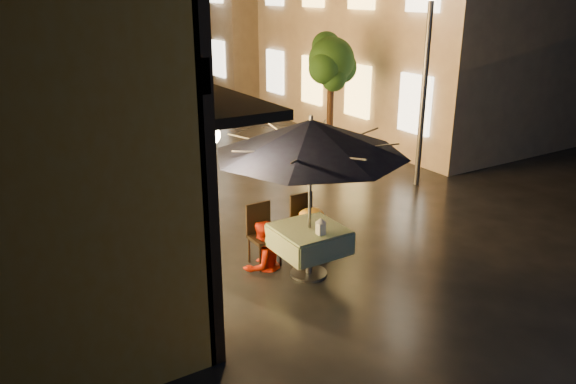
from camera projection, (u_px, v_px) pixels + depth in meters
ground at (369, 248)px, 9.41m from camera, size 90.00×90.00×0.00m
east_building_near at (429, 13)px, 17.16m from camera, size 7.30×9.30×6.80m
street_tree at (332, 63)px, 13.39m from camera, size 1.43×1.20×3.15m
streetlamp_near at (427, 50)px, 11.50m from camera, size 0.36×0.36×4.23m
streetlamp_far at (196, 22)px, 21.10m from camera, size 0.36×0.36×4.23m
cafe_table at (309, 239)px, 8.34m from camera, size 0.99×0.99×0.78m
patio_umbrella at (311, 137)px, 7.81m from camera, size 2.79×2.79×2.46m
cafe_chair_left at (262, 231)px, 8.75m from camera, size 0.42×0.42×0.97m
cafe_chair_right at (304, 220)px, 9.14m from camera, size 0.42×0.42×0.97m
table_lantern at (321, 225)px, 7.99m from camera, size 0.16×0.16×0.25m
person_orange at (262, 223)px, 8.53m from camera, size 0.82×0.70×1.47m
person_yellow at (312, 210)px, 8.90m from camera, size 1.03×0.60×1.58m
bicycle_0 at (167, 191)px, 10.76m from camera, size 1.74×0.91×0.87m
bicycle_1 at (151, 175)px, 11.58m from camera, size 1.62×0.83×0.94m
bicycle_2 at (129, 162)px, 12.55m from camera, size 1.77×0.89×0.89m
bicycle_3 at (113, 149)px, 13.38m from camera, size 1.67×0.55×0.99m
bicycle_4 at (105, 138)px, 14.68m from camera, size 1.74×1.15×0.86m
bicycle_5 at (80, 131)px, 14.87m from camera, size 1.90×1.14×1.10m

